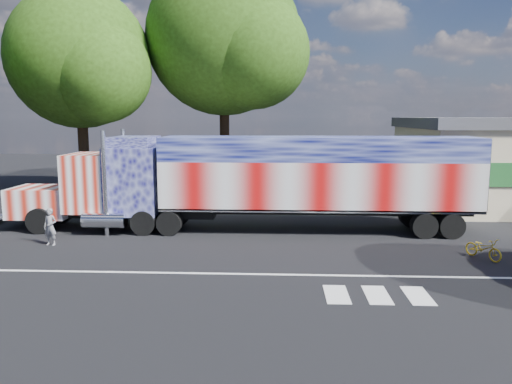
{
  "coord_description": "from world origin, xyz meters",
  "views": [
    {
      "loc": [
        1.08,
        -19.2,
        5.29
      ],
      "look_at": [
        0.0,
        3.0,
        1.9
      ],
      "focal_mm": 35.0,
      "sensor_mm": 36.0,
      "label": 1
    }
  ],
  "objects_px": {
    "semi_truck": "(259,179)",
    "woman": "(50,227)",
    "coach_bus": "(205,178)",
    "bicycle": "(483,248)",
    "tree_n_mid": "(226,38)",
    "tree_nw_a": "(81,59)"
  },
  "relations": [
    {
      "from": "tree_nw_a",
      "to": "bicycle",
      "type": "bearing_deg",
      "value": -35.66
    },
    {
      "from": "semi_truck",
      "to": "tree_n_mid",
      "type": "bearing_deg",
      "value": 102.21
    },
    {
      "from": "semi_truck",
      "to": "tree_n_mid",
      "type": "xyz_separation_m",
      "value": [
        -2.9,
        13.4,
        8.31
      ]
    },
    {
      "from": "woman",
      "to": "tree_n_mid",
      "type": "height_order",
      "value": "tree_n_mid"
    },
    {
      "from": "woman",
      "to": "bicycle",
      "type": "xyz_separation_m",
      "value": [
        17.07,
        -1.2,
        -0.37
      ]
    },
    {
      "from": "coach_bus",
      "to": "tree_n_mid",
      "type": "xyz_separation_m",
      "value": [
        0.56,
        7.02,
        9.03
      ]
    },
    {
      "from": "coach_bus",
      "to": "tree_n_mid",
      "type": "bearing_deg",
      "value": 85.41
    },
    {
      "from": "semi_truck",
      "to": "coach_bus",
      "type": "xyz_separation_m",
      "value": [
        -3.46,
        6.39,
        -0.73
      ]
    },
    {
      "from": "woman",
      "to": "bicycle",
      "type": "relative_size",
      "value": 1.0
    },
    {
      "from": "bicycle",
      "to": "tree_nw_a",
      "type": "height_order",
      "value": "tree_nw_a"
    },
    {
      "from": "tree_n_mid",
      "to": "coach_bus",
      "type": "bearing_deg",
      "value": -94.59
    },
    {
      "from": "coach_bus",
      "to": "woman",
      "type": "distance_m",
      "value": 10.83
    },
    {
      "from": "coach_bus",
      "to": "tree_n_mid",
      "type": "relative_size",
      "value": 0.69
    },
    {
      "from": "semi_truck",
      "to": "woman",
      "type": "distance_m",
      "value": 9.21
    },
    {
      "from": "coach_bus",
      "to": "woman",
      "type": "xyz_separation_m",
      "value": [
        -5.03,
        -9.54,
        -0.91
      ]
    },
    {
      "from": "woman",
      "to": "tree_n_mid",
      "type": "bearing_deg",
      "value": 81.28
    },
    {
      "from": "woman",
      "to": "tree_nw_a",
      "type": "bearing_deg",
      "value": 115.37
    },
    {
      "from": "bicycle",
      "to": "tree_n_mid",
      "type": "height_order",
      "value": "tree_n_mid"
    },
    {
      "from": "bicycle",
      "to": "tree_n_mid",
      "type": "relative_size",
      "value": 0.1
    },
    {
      "from": "semi_truck",
      "to": "tree_n_mid",
      "type": "height_order",
      "value": "tree_n_mid"
    },
    {
      "from": "woman",
      "to": "bicycle",
      "type": "bearing_deg",
      "value": 5.9
    },
    {
      "from": "semi_truck",
      "to": "woman",
      "type": "xyz_separation_m",
      "value": [
        -8.49,
        -3.16,
        -1.64
      ]
    }
  ]
}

